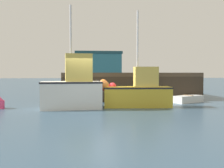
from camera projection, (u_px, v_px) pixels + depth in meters
ground at (92, 110)px, 13.02m from camera, size 120.00×160.00×0.10m
pier at (125, 77)px, 19.87m from camera, size 9.02×8.58×1.81m
fishing_boat_near_left at (73, 87)px, 13.09m from camera, size 3.13×1.78×5.16m
fishing_boat_near_right at (137, 92)px, 13.73m from camera, size 3.78×1.48×5.04m
rowboat at (188, 99)px, 15.79m from camera, size 2.10×1.62×0.46m
warehouse at (98, 67)px, 49.32m from camera, size 8.72×4.21×5.82m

